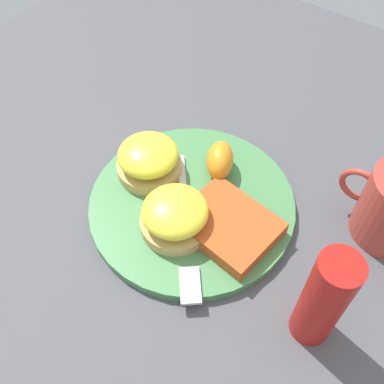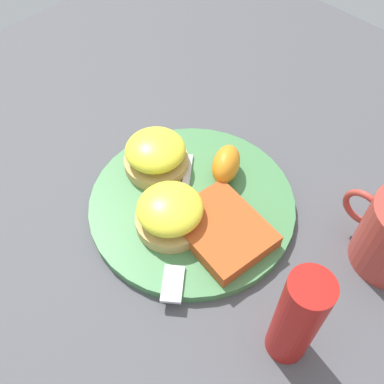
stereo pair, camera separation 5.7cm
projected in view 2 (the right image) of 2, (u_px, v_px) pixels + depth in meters
name	position (u px, v px, depth m)	size (l,w,h in m)	color
ground_plane	(192.00, 207.00, 0.60)	(1.10, 1.10, 0.00)	#4C4C51
plate	(192.00, 204.00, 0.60)	(0.27, 0.27, 0.01)	#47844C
sandwich_benedict_left	(156.00, 154.00, 0.61)	(0.09, 0.09, 0.05)	tan
sandwich_benedict_right	(170.00, 213.00, 0.55)	(0.09, 0.09, 0.05)	tan
hashbrown_patty	(222.00, 230.00, 0.55)	(0.11, 0.09, 0.02)	#BA4F20
orange_wedge	(228.00, 166.00, 0.60)	(0.06, 0.04, 0.04)	orange
fork	(180.00, 231.00, 0.56)	(0.16, 0.18, 0.00)	silver
condiment_bottle	(297.00, 319.00, 0.43)	(0.04, 0.04, 0.14)	#B21914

